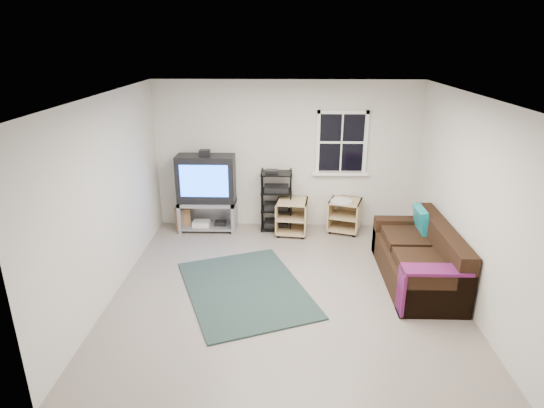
{
  "coord_description": "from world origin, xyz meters",
  "views": [
    {
      "loc": [
        -0.03,
        -5.48,
        3.24
      ],
      "look_at": [
        -0.2,
        0.4,
        1.09
      ],
      "focal_mm": 30.0,
      "sensor_mm": 36.0,
      "label": 1
    }
  ],
  "objects_px": {
    "tv_unit": "(207,187)",
    "side_table_right": "(345,213)",
    "sofa": "(420,260)",
    "av_rack": "(276,204)",
    "side_table_left": "(292,215)"
  },
  "relations": [
    {
      "from": "side_table_right",
      "to": "sofa",
      "type": "bearing_deg",
      "value": -64.87
    },
    {
      "from": "tv_unit",
      "to": "sofa",
      "type": "bearing_deg",
      "value": -28.25
    },
    {
      "from": "av_rack",
      "to": "sofa",
      "type": "bearing_deg",
      "value": -41.47
    },
    {
      "from": "av_rack",
      "to": "side_table_right",
      "type": "bearing_deg",
      "value": -1.74
    },
    {
      "from": "tv_unit",
      "to": "sofa",
      "type": "xyz_separation_m",
      "value": [
        3.26,
        -1.75,
        -0.48
      ]
    },
    {
      "from": "tv_unit",
      "to": "sofa",
      "type": "distance_m",
      "value": 3.74
    },
    {
      "from": "tv_unit",
      "to": "side_table_right",
      "type": "relative_size",
      "value": 2.23
    },
    {
      "from": "tv_unit",
      "to": "side_table_right",
      "type": "height_order",
      "value": "tv_unit"
    },
    {
      "from": "side_table_right",
      "to": "sofa",
      "type": "xyz_separation_m",
      "value": [
        0.83,
        -1.77,
        -0.02
      ]
    },
    {
      "from": "tv_unit",
      "to": "side_table_left",
      "type": "relative_size",
      "value": 2.37
    },
    {
      "from": "av_rack",
      "to": "side_table_right",
      "type": "height_order",
      "value": "av_rack"
    },
    {
      "from": "tv_unit",
      "to": "side_table_right",
      "type": "bearing_deg",
      "value": 0.37
    },
    {
      "from": "tv_unit",
      "to": "sofa",
      "type": "height_order",
      "value": "tv_unit"
    },
    {
      "from": "side_table_left",
      "to": "sofa",
      "type": "relative_size",
      "value": 0.31
    },
    {
      "from": "side_table_left",
      "to": "sofa",
      "type": "height_order",
      "value": "sofa"
    }
  ]
}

